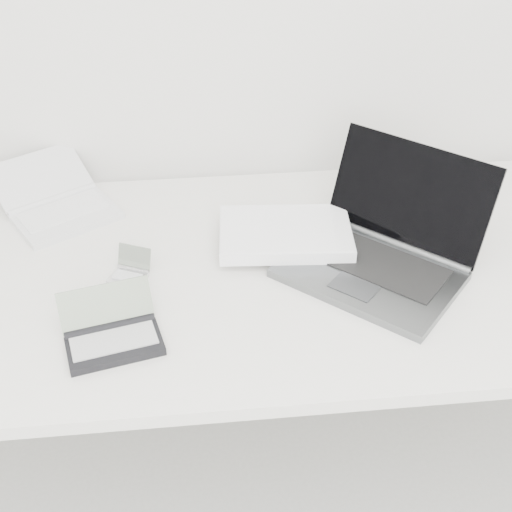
{
  "coord_description": "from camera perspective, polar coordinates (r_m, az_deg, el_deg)",
  "views": [
    {
      "loc": [
        -0.15,
        0.32,
        1.68
      ],
      "look_at": [
        -0.03,
        1.51,
        0.79
      ],
      "focal_mm": 50.0,
      "sensor_mm": 36.0,
      "label": 1
    }
  ],
  "objects": [
    {
      "name": "netbook_open_white",
      "position": [
        1.79,
        -15.53,
        3.97
      ],
      "size": [
        0.34,
        0.36,
        0.09
      ],
      "rotation": [
        0.0,
        0.0,
        0.53
      ],
      "color": "white",
      "rests_on": "desk"
    },
    {
      "name": "desk",
      "position": [
        1.59,
        0.93,
        -2.16
      ],
      "size": [
        1.6,
        0.8,
        0.73
      ],
      "color": "white",
      "rests_on": "ground"
    },
    {
      "name": "palmtop_charcoal",
      "position": [
        1.39,
        -11.42,
        -6.22
      ],
      "size": [
        0.2,
        0.18,
        0.09
      ],
      "rotation": [
        0.0,
        0.0,
        0.23
      ],
      "color": "black",
      "rests_on": "desk"
    },
    {
      "name": "laptop_large",
      "position": [
        1.57,
        6.87,
        0.98
      ],
      "size": [
        0.59,
        0.49,
        0.23
      ],
      "rotation": [
        0.0,
        0.0,
        -0.73
      ],
      "color": "#5D6062",
      "rests_on": "desk"
    },
    {
      "name": "pda_silver",
      "position": [
        1.54,
        -10.05,
        -1.32
      ],
      "size": [
        0.1,
        0.1,
        0.06
      ],
      "rotation": [
        0.0,
        0.0,
        -0.42
      ],
      "color": "silver",
      "rests_on": "desk"
    }
  ]
}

